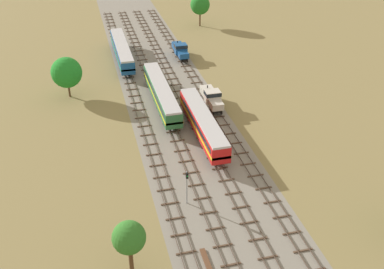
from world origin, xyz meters
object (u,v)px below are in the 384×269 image
diesel_railcar_centre_left_nearest (203,122)px  passenger_coach_far_left_far (122,50)px  passenger_coach_left_mid (161,93)px  signal_post_nearest (187,184)px  shunter_loco_centre_midfar (180,49)px  shunter_loco_centre_near (212,97)px

diesel_railcar_centre_left_nearest → passenger_coach_far_left_far: size_ratio=0.93×
passenger_coach_left_mid → passenger_coach_far_left_far: (-4.36, 23.81, 0.00)m
diesel_railcar_centre_left_nearest → signal_post_nearest: (-6.54, -15.89, 0.64)m
diesel_railcar_centre_left_nearest → shunter_loco_centre_midfar: (4.36, 34.95, -0.59)m
diesel_railcar_centre_left_nearest → passenger_coach_left_mid: 13.23m
passenger_coach_left_mid → shunter_loco_centre_midfar: size_ratio=2.60×
diesel_railcar_centre_left_nearest → passenger_coach_left_mid: bearing=109.2°
shunter_loco_centre_near → shunter_loco_centre_midfar: bearing=90.0°
diesel_railcar_centre_left_nearest → passenger_coach_far_left_far: 37.33m
shunter_loco_centre_near → passenger_coach_far_left_far: bearing=116.2°
passenger_coach_far_left_far → shunter_loco_centre_midfar: bearing=-5.9°
signal_post_nearest → shunter_loco_centre_near: bearing=66.9°
passenger_coach_far_left_far → shunter_loco_centre_near: bearing=-63.8°
shunter_loco_centre_near → passenger_coach_far_left_far: 29.62m
diesel_railcar_centre_left_nearest → signal_post_nearest: bearing=-112.4°
diesel_railcar_centre_left_nearest → passenger_coach_far_left_far: same height
shunter_loco_centre_midfar → passenger_coach_far_left_far: 13.17m
signal_post_nearest → passenger_coach_left_mid: bearing=85.6°
diesel_railcar_centre_left_nearest → passenger_coach_left_mid: same height
shunter_loco_centre_near → passenger_coach_far_left_far: (-13.08, 26.57, 0.60)m
diesel_railcar_centre_left_nearest → shunter_loco_centre_midfar: bearing=82.9°
passenger_coach_far_left_far → signal_post_nearest: size_ratio=4.34×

